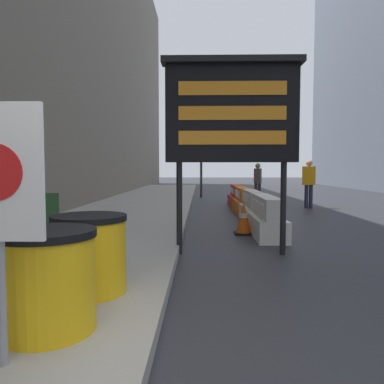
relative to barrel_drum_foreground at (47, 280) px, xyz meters
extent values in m
cylinder|color=yellow|center=(0.00, 0.00, -0.03)|extent=(0.74, 0.74, 0.75)
cylinder|color=black|center=(0.00, 0.00, 0.37)|extent=(0.77, 0.77, 0.06)
cylinder|color=yellow|center=(0.06, 0.92, -0.03)|extent=(0.74, 0.74, 0.75)
cylinder|color=black|center=(0.06, 0.92, 0.37)|extent=(0.77, 0.77, 0.06)
cylinder|color=gray|center=(-0.08, -0.53, 0.23)|extent=(0.06, 0.06, 1.27)
cylinder|color=black|center=(0.85, 3.39, 0.21)|extent=(0.10, 0.10, 1.56)
cylinder|color=black|center=(2.60, 3.39, 0.21)|extent=(0.10, 0.10, 1.56)
cube|color=black|center=(1.73, 3.39, 1.79)|extent=(2.19, 0.24, 1.59)
cube|color=black|center=(1.73, 3.32, 2.63)|extent=(2.31, 0.34, 0.10)
cube|color=orange|center=(1.73, 3.26, 2.18)|extent=(1.75, 0.02, 0.22)
cube|color=orange|center=(1.73, 3.26, 1.79)|extent=(1.75, 0.02, 0.22)
cube|color=orange|center=(1.73, 3.26, 1.39)|extent=(1.75, 0.02, 0.22)
cube|color=silver|center=(2.63, 5.12, -0.35)|extent=(0.60, 2.03, 0.43)
cube|color=silver|center=(2.63, 5.12, 0.08)|extent=(0.36, 2.03, 0.43)
cube|color=white|center=(2.43, 5.12, 0.08)|extent=(0.02, 1.62, 0.22)
cube|color=beige|center=(2.63, 7.34, -0.35)|extent=(0.54, 1.89, 0.43)
cube|color=beige|center=(2.63, 7.34, 0.07)|extent=(0.33, 1.89, 0.43)
cube|color=white|center=(2.45, 7.34, 0.07)|extent=(0.02, 1.51, 0.21)
cube|color=orange|center=(2.63, 9.54, -0.36)|extent=(0.59, 1.80, 0.41)
cube|color=orange|center=(2.63, 9.54, 0.05)|extent=(0.36, 1.80, 0.41)
cube|color=white|center=(2.44, 9.54, 0.05)|extent=(0.02, 1.44, 0.21)
cube|color=red|center=(2.63, 11.68, -0.36)|extent=(0.58, 1.76, 0.40)
cube|color=red|center=(2.63, 11.68, 0.04)|extent=(0.35, 1.76, 0.40)
cube|color=white|center=(2.44, 11.68, 0.04)|extent=(0.02, 1.41, 0.20)
cube|color=black|center=(2.17, 5.35, -0.55)|extent=(0.40, 0.40, 0.04)
cone|color=#EA560F|center=(2.17, 5.35, -0.19)|extent=(0.32, 0.32, 0.68)
cylinder|color=white|center=(2.17, 5.35, -0.15)|extent=(0.19, 0.19, 0.10)
cylinder|color=#2D2D30|center=(1.25, 16.09, 1.73)|extent=(0.12, 0.12, 4.59)
cube|color=black|center=(1.25, 15.93, 3.60)|extent=(0.28, 0.28, 0.84)
sphere|color=#360605|center=(1.25, 15.78, 3.88)|extent=(0.15, 0.15, 0.15)
sphere|color=gold|center=(1.25, 15.78, 3.60)|extent=(0.15, 0.15, 0.15)
sphere|color=black|center=(1.25, 15.78, 3.32)|extent=(0.15, 0.15, 0.15)
cylinder|color=#333338|center=(3.62, 13.37, -0.16)|extent=(0.13, 0.13, 0.82)
cylinder|color=#333338|center=(3.78, 13.37, -0.16)|extent=(0.13, 0.13, 0.82)
cube|color=#47423D|center=(3.70, 13.37, 0.57)|extent=(0.39, 0.50, 0.65)
sphere|color=#828C53|center=(3.70, 13.37, 1.01)|extent=(0.22, 0.22, 0.22)
cylinder|color=#23283D|center=(5.12, 10.95, -0.14)|extent=(0.14, 0.14, 0.86)
cylinder|color=#23283D|center=(5.28, 10.95, -0.14)|extent=(0.14, 0.14, 0.86)
cube|color=orange|center=(5.20, 10.95, 0.63)|extent=(0.53, 0.41, 0.68)
sphere|color=tan|center=(5.20, 10.95, 1.08)|extent=(0.24, 0.24, 0.24)
camera|label=1|loc=(1.21, -2.88, 0.88)|focal=35.00mm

